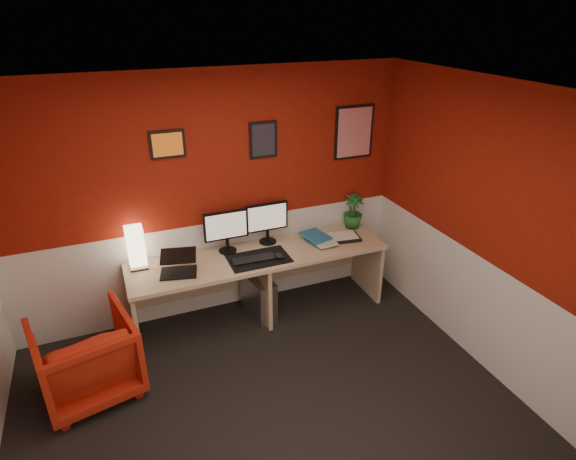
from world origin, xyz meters
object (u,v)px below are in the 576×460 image
object	(u,v)px
shoji_lamp	(136,249)
armchair	(87,357)
desk	(261,285)
monitor_right	(267,217)
laptop	(178,263)
zen_tray	(342,237)
potted_plant	(353,211)
pc_tower	(259,297)
monitor_left	(226,225)

from	to	relation	value
shoji_lamp	armchair	xyz separation A→B (m)	(-0.55, -0.67, -0.58)
desk	monitor_right	distance (m)	0.71
desk	laptop	size ratio (longest dim) A/B	7.88
zen_tray	potted_plant	distance (m)	0.36
potted_plant	armchair	distance (m)	3.01
laptop	pc_tower	xyz separation A→B (m)	(0.80, 0.08, -0.61)
monitor_right	armchair	xyz separation A→B (m)	(-1.86, -0.71, -0.67)
laptop	armchair	distance (m)	1.09
shoji_lamp	zen_tray	size ratio (longest dim) A/B	1.14
desk	pc_tower	distance (m)	0.14
pc_tower	armchair	xyz separation A→B (m)	(-1.67, -0.49, 0.13)
shoji_lamp	laptop	bearing A→B (deg)	-38.31
laptop	monitor_left	bearing A→B (deg)	38.54
potted_plant	monitor_left	bearing A→B (deg)	-178.94
desk	zen_tray	distance (m)	1.01
desk	armchair	xyz separation A→B (m)	(-1.70, -0.48, -0.01)
potted_plant	armchair	world-z (taller)	potted_plant
pc_tower	zen_tray	bearing A→B (deg)	-10.37
laptop	zen_tray	size ratio (longest dim) A/B	0.94
monitor_left	potted_plant	xyz separation A→B (m)	(1.45, 0.03, -0.10)
shoji_lamp	pc_tower	xyz separation A→B (m)	(1.13, -0.18, -0.70)
monitor_right	shoji_lamp	bearing A→B (deg)	-178.63
laptop	monitor_right	size ratio (longest dim) A/B	0.57
shoji_lamp	monitor_left	xyz separation A→B (m)	(0.87, -0.01, 0.09)
shoji_lamp	laptop	xyz separation A→B (m)	(0.33, -0.26, -0.09)
shoji_lamp	monitor_left	world-z (taller)	monitor_left
laptop	pc_tower	distance (m)	1.01
monitor_left	armchair	distance (m)	1.70
desk	shoji_lamp	world-z (taller)	shoji_lamp
monitor_left	armchair	size ratio (longest dim) A/B	0.75
monitor_right	armchair	bearing A→B (deg)	-159.24
potted_plant	armchair	bearing A→B (deg)	-166.38
potted_plant	pc_tower	xyz separation A→B (m)	(-1.19, -0.20, -0.70)
monitor_left	shoji_lamp	bearing A→B (deg)	179.55
laptop	potted_plant	xyz separation A→B (m)	(1.99, 0.28, 0.08)
desk	armchair	distance (m)	1.76
shoji_lamp	laptop	world-z (taller)	shoji_lamp
monitor_left	potted_plant	world-z (taller)	monitor_left
armchair	monitor_left	bearing A→B (deg)	-167.21
zen_tray	armchair	distance (m)	2.70
laptop	monitor_right	distance (m)	1.04
shoji_lamp	monitor_left	size ratio (longest dim) A/B	0.69
monitor_right	pc_tower	world-z (taller)	monitor_right
desk	monitor_left	bearing A→B (deg)	146.47
monitor_left	pc_tower	size ratio (longest dim) A/B	1.29
desk	monitor_left	xyz separation A→B (m)	(-0.28, 0.18, 0.66)
monitor_left	desk	bearing A→B (deg)	-33.53
monitor_left	armchair	world-z (taller)	monitor_left
monitor_right	zen_tray	bearing A→B (deg)	-16.11
shoji_lamp	zen_tray	world-z (taller)	shoji_lamp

